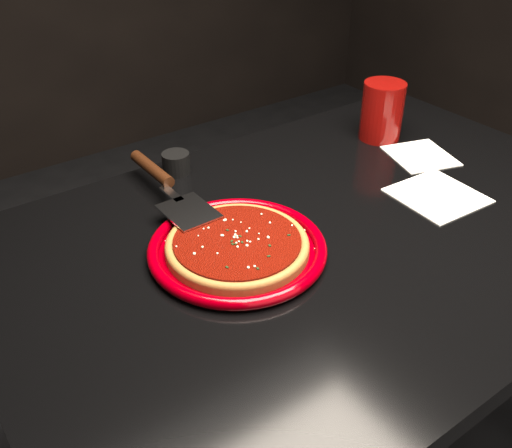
{
  "coord_description": "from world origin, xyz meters",
  "views": [
    {
      "loc": [
        -0.61,
        -0.61,
        1.32
      ],
      "look_at": [
        -0.12,
        0.06,
        0.77
      ],
      "focal_mm": 40.0,
      "sensor_mm": 36.0,
      "label": 1
    }
  ],
  "objects_px": {
    "cup": "(382,111)",
    "plate": "(237,248)",
    "pizza_server": "(170,186)",
    "ramekin": "(176,163)",
    "table": "(319,370)"
  },
  "relations": [
    {
      "from": "ramekin",
      "to": "pizza_server",
      "type": "bearing_deg",
      "value": -124.0
    },
    {
      "from": "cup",
      "to": "ramekin",
      "type": "relative_size",
      "value": 2.31
    },
    {
      "from": "plate",
      "to": "cup",
      "type": "relative_size",
      "value": 2.27
    },
    {
      "from": "table",
      "to": "ramekin",
      "type": "distance_m",
      "value": 0.54
    },
    {
      "from": "table",
      "to": "ramekin",
      "type": "height_order",
      "value": "ramekin"
    },
    {
      "from": "cup",
      "to": "plate",
      "type": "bearing_deg",
      "value": -160.91
    },
    {
      "from": "cup",
      "to": "ramekin",
      "type": "height_order",
      "value": "cup"
    },
    {
      "from": "table",
      "to": "cup",
      "type": "height_order",
      "value": "cup"
    },
    {
      "from": "table",
      "to": "cup",
      "type": "relative_size",
      "value": 9.11
    },
    {
      "from": "table",
      "to": "ramekin",
      "type": "relative_size",
      "value": 21.04
    },
    {
      "from": "plate",
      "to": "pizza_server",
      "type": "relative_size",
      "value": 0.87
    },
    {
      "from": "table",
      "to": "cup",
      "type": "distance_m",
      "value": 0.59
    },
    {
      "from": "cup",
      "to": "ramekin",
      "type": "xyz_separation_m",
      "value": [
        -0.47,
        0.13,
        -0.04
      ]
    },
    {
      "from": "pizza_server",
      "to": "ramekin",
      "type": "distance_m",
      "value": 0.13
    },
    {
      "from": "pizza_server",
      "to": "cup",
      "type": "relative_size",
      "value": 2.62
    }
  ]
}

